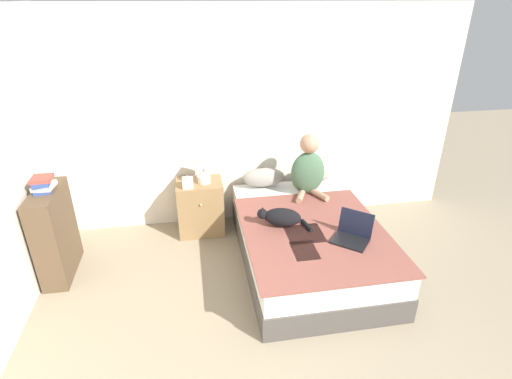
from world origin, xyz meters
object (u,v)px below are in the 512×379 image
(laptop_open, at_px, (352,235))
(tissue_box, at_px, (188,183))
(bed, at_px, (308,242))
(pillow_near, at_px, (263,177))
(bookshelf, at_px, (55,233))
(table_lamp, at_px, (203,161))
(book_stack_top, at_px, (43,184))
(cat_tabby, at_px, (281,217))
(nightstand, at_px, (201,207))
(pillow_far, at_px, (312,174))
(person_sitting, at_px, (308,169))

(laptop_open, height_order, tissue_box, tissue_box)
(bed, xyz_separation_m, pillow_near, (-0.31, 0.92, 0.37))
(bookshelf, bearing_deg, tissue_box, 19.06)
(bookshelf, bearing_deg, table_lamp, 20.09)
(pillow_near, height_order, book_stack_top, book_stack_top)
(cat_tabby, bearing_deg, table_lamp, -31.83)
(pillow_near, height_order, nightstand, pillow_near)
(pillow_far, distance_m, table_lamp, 1.37)
(nightstand, xyz_separation_m, bookshelf, (-1.46, -0.57, 0.14))
(pillow_far, xyz_separation_m, cat_tabby, (-0.61, -0.94, -0.02))
(pillow_far, height_order, laptop_open, laptop_open)
(nightstand, bearing_deg, pillow_near, 5.84)
(cat_tabby, relative_size, table_lamp, 1.32)
(bed, height_order, book_stack_top, book_stack_top)
(pillow_far, distance_m, tissue_box, 1.53)
(table_lamp, relative_size, bookshelf, 0.42)
(bed, xyz_separation_m, nightstand, (-1.08, 0.84, 0.08))
(bed, relative_size, pillow_far, 4.08)
(pillow_near, xyz_separation_m, tissue_box, (-0.90, -0.19, 0.09))
(bed, bearing_deg, pillow_near, 108.43)
(bed, bearing_deg, cat_tabby, -174.99)
(tissue_box, bearing_deg, nightstand, 41.75)
(bed, distance_m, nightstand, 1.37)
(pillow_near, height_order, tissue_box, tissue_box)
(bed, height_order, tissue_box, tissue_box)
(pillow_far, bearing_deg, table_lamp, -175.86)
(pillow_near, relative_size, cat_tabby, 0.98)
(table_lamp, relative_size, book_stack_top, 1.79)
(bookshelf, bearing_deg, pillow_far, 12.90)
(laptop_open, relative_size, bookshelf, 0.47)
(cat_tabby, bearing_deg, pillow_near, -72.05)
(nightstand, relative_size, book_stack_top, 2.92)
(nightstand, bearing_deg, tissue_box, -138.25)
(cat_tabby, bearing_deg, nightstand, -30.05)
(pillow_far, relative_size, nightstand, 0.79)
(pillow_far, bearing_deg, pillow_near, 180.00)
(pillow_near, relative_size, person_sitting, 0.71)
(pillow_far, distance_m, nightstand, 1.42)
(pillow_far, height_order, tissue_box, tissue_box)
(tissue_box, bearing_deg, laptop_open, -36.60)
(cat_tabby, relative_size, bookshelf, 0.56)
(cat_tabby, xyz_separation_m, tissue_box, (-0.91, 0.75, 0.11))
(cat_tabby, distance_m, laptop_open, 0.71)
(person_sitting, xyz_separation_m, table_lamp, (-1.19, 0.18, 0.11))
(laptop_open, distance_m, nightstand, 1.87)
(laptop_open, xyz_separation_m, bookshelf, (-2.85, 0.66, -0.09))
(nightstand, distance_m, book_stack_top, 1.71)
(pillow_far, height_order, bookshelf, bookshelf)
(book_stack_top, bearing_deg, nightstand, 21.33)
(laptop_open, distance_m, table_lamp, 1.83)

